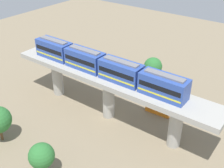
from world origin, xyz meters
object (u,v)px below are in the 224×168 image
(train, at_px, (102,65))
(tree_mid_lot, at_px, (41,156))
(tree_far_corner, at_px, (153,66))
(parked_car_orange, at_px, (159,108))
(parked_car_red, at_px, (125,80))

(train, height_order, tree_mid_lot, train)
(tree_mid_lot, height_order, tree_far_corner, tree_far_corner)
(parked_car_orange, distance_m, tree_mid_lot, 21.43)
(train, distance_m, tree_far_corner, 15.63)
(tree_mid_lot, xyz_separation_m, tree_far_corner, (29.41, 1.32, -0.09))
(parked_car_orange, height_order, parked_car_red, same)
(train, bearing_deg, tree_far_corner, -4.09)
(parked_car_orange, xyz_separation_m, tree_mid_lot, (-20.69, 4.96, 2.53))
(train, distance_m, parked_car_orange, 12.40)
(train, distance_m, tree_mid_lot, 16.11)
(parked_car_orange, distance_m, parked_car_red, 10.94)
(tree_mid_lot, distance_m, tree_far_corner, 29.44)
(parked_car_red, height_order, tree_far_corner, tree_far_corner)
(parked_car_orange, xyz_separation_m, parked_car_red, (4.63, 9.92, 0.00))
(tree_mid_lot, bearing_deg, tree_far_corner, 2.57)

